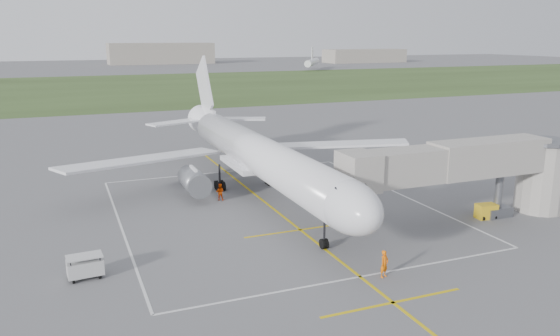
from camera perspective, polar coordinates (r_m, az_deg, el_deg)
name	(u,v)px	position (r m, az deg, el deg)	size (l,w,h in m)	color
ground	(260,198)	(55.33, -2.12, -3.18)	(700.00, 700.00, 0.00)	#5D5D5F
grass_strip	(119,88)	(181.43, -16.44, 8.03)	(700.00, 120.00, 0.02)	#32481F
apron_markings	(282,215)	(50.16, 0.16, -4.95)	(28.20, 60.00, 0.01)	gold
airliner	(257,154)	(54.92, -2.43, 1.43)	(38.93, 46.75, 13.52)	white
jet_bridge	(481,168)	(50.81, 20.26, -0.01)	(23.40, 5.00, 7.20)	gray
gpu_unit	(486,211)	(52.55, 20.75, -4.26)	(1.89, 1.43, 1.32)	gold
baggage_cart	(85,267)	(39.67, -19.69, -9.68)	(2.42, 1.55, 1.62)	silver
ramp_worker_nose	(384,264)	(38.20, 10.85, -9.81)	(0.70, 0.46, 1.91)	#FF6B08
ramp_worker_wing	(220,192)	(54.76, -6.29, -2.50)	(0.83, 0.65, 1.71)	#FF4D08
distant_hangars	(59,57)	(315.21, -22.11, 10.69)	(345.00, 49.00, 12.00)	gray
distant_aircraft	(148,67)	(231.06, -13.62, 10.18)	(183.37, 60.00, 8.85)	white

